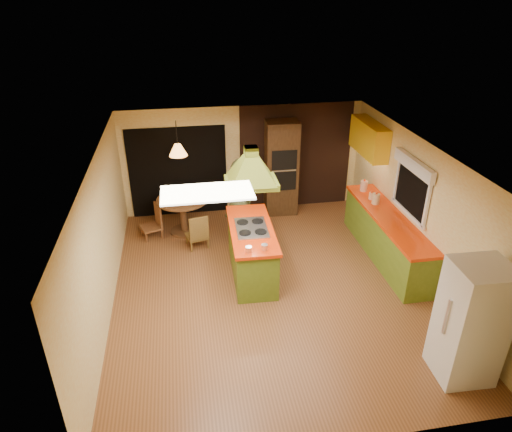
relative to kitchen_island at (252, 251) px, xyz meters
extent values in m
plane|color=brown|center=(0.25, -0.49, -0.49)|extent=(6.50, 6.50, 0.00)
plane|color=#F8EAB2|center=(0.25, 2.76, 0.76)|extent=(5.50, 0.00, 5.50)
plane|color=#F8EAB2|center=(0.25, -3.74, 0.76)|extent=(5.50, 0.00, 5.50)
plane|color=#F8EAB2|center=(-2.50, -0.49, 0.76)|extent=(0.00, 6.50, 6.50)
plane|color=#F8EAB2|center=(3.00, -0.49, 0.76)|extent=(0.00, 6.50, 6.50)
plane|color=silver|center=(0.25, -0.49, 2.01)|extent=(6.50, 6.50, 0.00)
cube|color=#381E14|center=(1.50, 2.74, 0.76)|extent=(2.64, 0.03, 2.50)
cube|color=black|center=(-1.25, 2.74, 0.56)|extent=(2.20, 0.03, 2.10)
cube|color=olive|center=(2.70, 0.11, -0.06)|extent=(0.58, 3.00, 0.86)
cube|color=#E53807|center=(2.70, 0.11, 0.40)|extent=(0.62, 3.05, 0.06)
cube|color=yellow|center=(2.82, 1.71, 1.46)|extent=(0.34, 1.40, 0.70)
cube|color=black|center=(2.97, -0.09, 1.06)|extent=(0.03, 1.16, 0.96)
cube|color=white|center=(2.92, -0.09, 1.53)|extent=(0.10, 1.35, 0.22)
cube|color=white|center=(-0.85, -1.69, 2.00)|extent=(1.20, 0.60, 0.03)
cube|color=#5C751D|center=(0.00, 0.00, -0.04)|extent=(0.78, 1.87, 0.90)
cube|color=red|center=(0.00, 0.00, 0.45)|extent=(0.84, 1.96, 0.06)
cube|color=silver|center=(0.00, 0.00, 0.48)|extent=(0.59, 0.83, 0.02)
cube|color=olive|center=(0.00, 0.00, 1.36)|extent=(0.90, 0.66, 0.11)
pyramid|color=olive|center=(0.00, 0.00, 1.86)|extent=(0.90, 0.66, 0.45)
cube|color=olive|center=(0.00, 0.00, 1.94)|extent=(0.22, 0.22, 0.15)
imported|color=#494F2A|center=(-0.05, 1.32, 0.42)|extent=(0.73, 0.55, 1.81)
cube|color=white|center=(2.49, -2.93, 0.40)|extent=(0.76, 0.72, 1.78)
cube|color=#492E17|center=(1.09, 2.46, 0.61)|extent=(0.75, 0.61, 2.20)
cube|color=black|center=(1.09, 2.16, 0.91)|extent=(0.57, 0.04, 0.45)
cube|color=black|center=(1.09, 2.16, 0.41)|extent=(0.57, 0.04, 0.45)
cylinder|color=brown|center=(-1.21, 1.80, 0.30)|extent=(1.09, 1.09, 0.05)
cylinder|color=brown|center=(-1.21, 1.80, -0.08)|extent=(0.14, 0.14, 0.76)
cylinder|color=brown|center=(-1.21, 1.80, -0.46)|extent=(0.61, 0.61, 0.05)
cone|color=#FF9E3F|center=(-1.21, 1.80, 1.41)|extent=(0.43, 0.43, 0.24)
cylinder|color=#FFE8CD|center=(2.65, 1.31, 0.54)|extent=(0.16, 0.16, 0.22)
cylinder|color=beige|center=(2.65, 0.67, 0.54)|extent=(0.19, 0.19, 0.21)
cylinder|color=beige|center=(2.65, 0.89, 0.50)|extent=(0.12, 0.12, 0.14)
camera|label=1|loc=(-1.13, -7.11, 4.45)|focal=32.00mm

